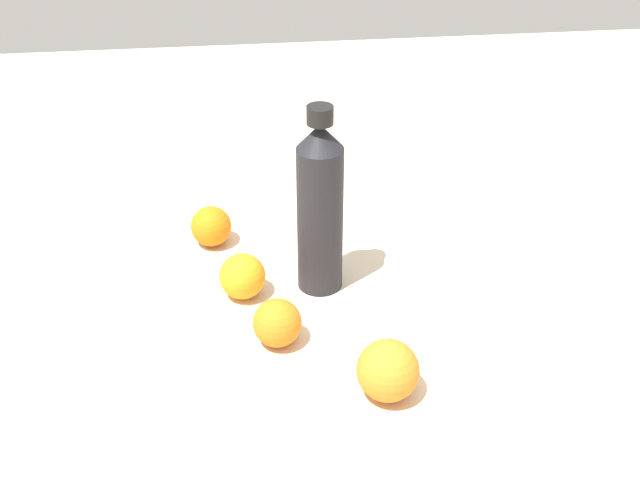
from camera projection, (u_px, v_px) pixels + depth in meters
ground_plane at (312, 303)px, 1.13m from camera, size 2.40×2.40×0.00m
water_bottle at (320, 207)px, 1.10m from camera, size 0.07×0.07×0.29m
orange_0 at (211, 226)px, 1.25m from camera, size 0.07×0.07×0.07m
orange_1 at (242, 276)px, 1.13m from camera, size 0.07×0.07×0.07m
orange_2 at (277, 323)px, 1.04m from camera, size 0.07×0.07×0.07m
orange_3 at (388, 370)px, 0.95m from camera, size 0.08×0.08×0.08m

